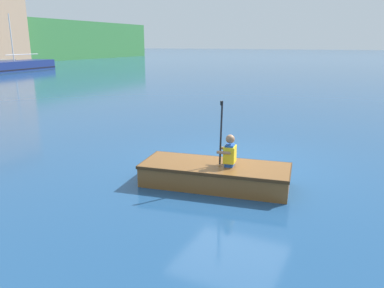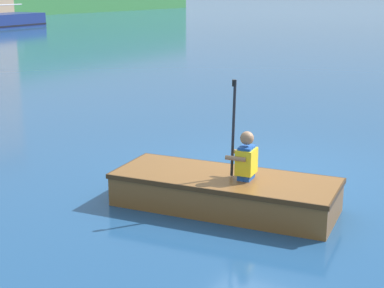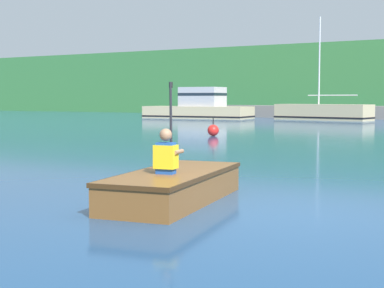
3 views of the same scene
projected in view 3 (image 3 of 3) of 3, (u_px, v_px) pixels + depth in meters
The scene contains 6 objects.
ground_plane at pixel (274, 210), 7.61m from camera, with size 300.00×300.00×0.00m, color navy.
moored_boat_dock_west_inner at pixel (199, 107), 42.84m from camera, with size 8.01×3.25×2.26m.
moored_boat_dock_center_near at pixel (323, 112), 39.47m from camera, with size 6.74×3.01×6.89m.
rowboat_foreground at pixel (175, 184), 8.25m from camera, with size 1.54×3.05×0.43m.
person_paddler at pixel (166, 153), 7.92m from camera, with size 0.39×0.37×1.24m.
channel_buoy at pixel (213, 130), 22.59m from camera, with size 0.44×0.44×0.72m.
Camera 3 is at (2.88, -7.02, 1.45)m, focal length 55.00 mm.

